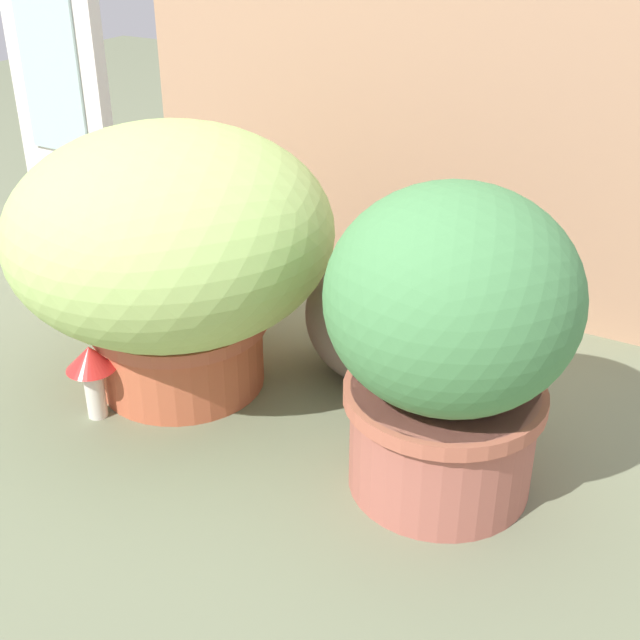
# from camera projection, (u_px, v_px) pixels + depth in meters

# --- Properties ---
(ground_plane) EXTENTS (6.00, 6.00, 0.00)m
(ground_plane) POSITION_uv_depth(u_px,v_px,m) (257.00, 405.00, 1.52)
(ground_plane) COLOR #6C7356
(cardboard_backdrop) EXTENTS (1.25, 0.03, 0.90)m
(cardboard_backdrop) POSITION_uv_depth(u_px,v_px,m) (393.00, 90.00, 1.78)
(cardboard_backdrop) COLOR tan
(cardboard_backdrop) RESTS_ON ground
(window_panel_white) EXTENTS (0.32, 0.05, 0.80)m
(window_panel_white) POSITION_uv_depth(u_px,v_px,m) (57.00, 68.00, 2.24)
(window_panel_white) COLOR white
(window_panel_white) RESTS_ON ground
(grass_planter) EXTENTS (0.57, 0.57, 0.49)m
(grass_planter) POSITION_uv_depth(u_px,v_px,m) (173.00, 246.00, 1.47)
(grass_planter) COLOR #C05C3B
(grass_planter) RESTS_ON ground
(leafy_planter) EXTENTS (0.37, 0.37, 0.49)m
(leafy_planter) POSITION_uv_depth(u_px,v_px,m) (449.00, 336.00, 1.21)
(leafy_planter) COLOR #AD5F50
(leafy_planter) RESTS_ON ground
(cat) EXTENTS (0.35, 0.28, 0.32)m
(cat) POSITION_uv_depth(u_px,v_px,m) (364.00, 322.00, 1.55)
(cat) COLOR gray
(cat) RESTS_ON ground
(mushroom_ornament_red) EXTENTS (0.09, 0.09, 0.14)m
(mushroom_ornament_red) POSITION_uv_depth(u_px,v_px,m) (91.00, 367.00, 1.45)
(mushroom_ornament_red) COLOR silver
(mushroom_ornament_red) RESTS_ON ground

